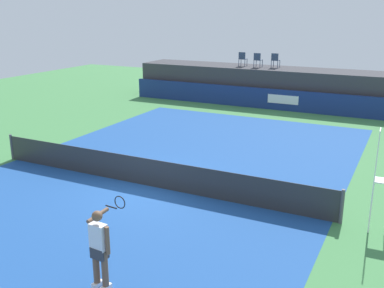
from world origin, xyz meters
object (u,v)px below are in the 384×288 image
spectator_chair_left (258,59)px  spectator_chair_center (275,60)px  spectator_chair_far_left (243,58)px  umpire_chair (379,174)px  net_post_near (12,147)px  tennis_player (100,246)px  net_post_far (342,207)px

spectator_chair_left → spectator_chair_center: size_ratio=1.00×
spectator_chair_far_left → spectator_chair_left: 1.06m
umpire_chair → spectator_chair_center: bearing=115.5°
spectator_chair_left → net_post_near: bearing=-108.1°
umpire_chair → tennis_player: umpire_chair is taller
spectator_chair_center → umpire_chair: (7.30, -15.33, -1.11)m
umpire_chair → tennis_player: (-4.84, -5.29, -0.63)m
spectator_chair_left → spectator_chair_far_left: bearing=171.7°
net_post_far → tennis_player: (-4.02, -5.30, 0.46)m
spectator_chair_center → net_post_near: (-5.92, -15.33, -2.19)m
spectator_chair_center → net_post_near: spectator_chair_center is taller
spectator_chair_center → net_post_far: spectator_chair_center is taller
spectator_chair_center → umpire_chair: bearing=-64.5°
umpire_chair → spectator_chair_far_left: bearing=121.7°
spectator_chair_center → tennis_player: (2.46, -20.63, -1.73)m
spectator_chair_left → net_post_far: size_ratio=0.89×
spectator_chair_far_left → net_post_far: 17.55m
spectator_chair_left → spectator_chair_center: (1.02, 0.31, 0.00)m
umpire_chair → net_post_near: (-13.22, 0.00, -1.09)m
net_post_near → tennis_player: 9.92m
spectator_chair_far_left → net_post_near: (-3.85, -15.17, -2.19)m
spectator_chair_center → spectator_chair_far_left: bearing=-175.6°
net_post_near → spectator_chair_center: bearing=68.9°
net_post_far → spectator_chair_center: bearing=112.9°
spectator_chair_center → net_post_near: 16.57m
spectator_chair_center → spectator_chair_left: bearing=-163.1°
spectator_chair_far_left → umpire_chair: (9.37, -15.17, -1.11)m
spectator_chair_far_left → net_post_far: spectator_chair_far_left is taller
net_post_far → net_post_near: bearing=180.0°
spectator_chair_center → tennis_player: 20.84m
spectator_chair_center → net_post_far: bearing=-67.1°
net_post_near → net_post_far: size_ratio=1.00×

